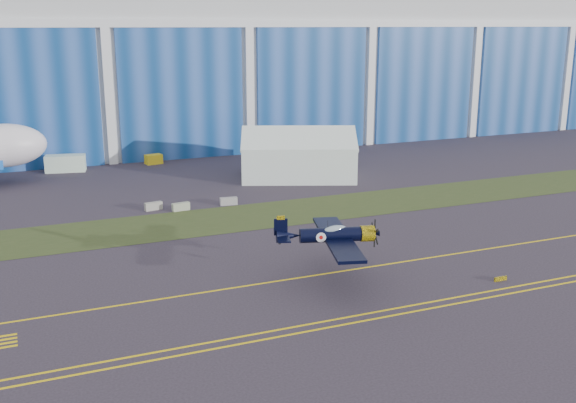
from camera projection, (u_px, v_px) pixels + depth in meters
name	position (u px, v px, depth m)	size (l,w,h in m)	color
ground	(202.00, 270.00, 57.87)	(260.00, 260.00, 0.00)	#332C37
grass_median	(165.00, 226.00, 70.35)	(260.00, 10.00, 0.02)	#475128
hangar	(88.00, 57.00, 118.10)	(220.00, 45.70, 30.00)	silver
taxiway_centreline	(219.00, 290.00, 53.41)	(200.00, 0.20, 0.02)	yellow
edge_line_near	(261.00, 340.00, 44.93)	(80.00, 0.20, 0.02)	yellow
edge_line_far	(256.00, 334.00, 45.82)	(80.00, 0.20, 0.02)	yellow
guard_board_right	(501.00, 279.00, 55.33)	(1.20, 0.15, 0.35)	yellow
warbird	(331.00, 235.00, 54.41)	(12.40, 13.79, 3.45)	black
tent	(298.00, 151.00, 92.36)	(18.41, 16.13, 7.13)	white
shipping_container	(65.00, 163.00, 96.19)	(5.49, 2.20, 2.38)	silver
tug	(154.00, 159.00, 101.60)	(2.44, 1.53, 1.42)	yellow
barrier_a	(154.00, 206.00, 76.39)	(2.00, 0.60, 0.90)	#98968B
barrier_b	(181.00, 207.00, 76.13)	(2.00, 0.60, 0.90)	#99A086
barrier_c	(229.00, 201.00, 78.51)	(2.00, 0.60, 0.90)	gray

